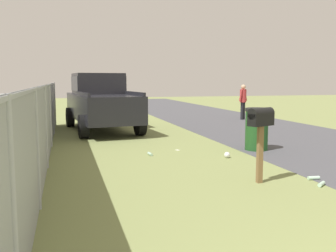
{
  "coord_description": "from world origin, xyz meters",
  "views": [
    {
      "loc": [
        -0.66,
        2.66,
        1.83
      ],
      "look_at": [
        5.59,
        0.95,
        1.04
      ],
      "focal_mm": 40.39,
      "sensor_mm": 36.0,
      "label": 1
    }
  ],
  "objects_px": {
    "pickup_truck": "(101,100)",
    "trash_bin": "(257,129)",
    "pedestrian": "(243,99)",
    "mailbox": "(261,123)"
  },
  "relations": [
    {
      "from": "mailbox",
      "to": "trash_bin",
      "type": "xyz_separation_m",
      "value": [
        2.93,
        -1.52,
        -0.52
      ]
    },
    {
      "from": "trash_bin",
      "to": "pedestrian",
      "type": "distance_m",
      "value": 7.92
    },
    {
      "from": "pickup_truck",
      "to": "trash_bin",
      "type": "bearing_deg",
      "value": -151.26
    },
    {
      "from": "trash_bin",
      "to": "pedestrian",
      "type": "bearing_deg",
      "value": -23.86
    },
    {
      "from": "pickup_truck",
      "to": "trash_bin",
      "type": "distance_m",
      "value": 6.27
    },
    {
      "from": "pickup_truck",
      "to": "pedestrian",
      "type": "bearing_deg",
      "value": -78.91
    },
    {
      "from": "mailbox",
      "to": "trash_bin",
      "type": "bearing_deg",
      "value": -49.17
    },
    {
      "from": "pickup_truck",
      "to": "pedestrian",
      "type": "height_order",
      "value": "pickup_truck"
    },
    {
      "from": "pickup_truck",
      "to": "trash_bin",
      "type": "xyz_separation_m",
      "value": [
        -5.12,
        -3.58,
        -0.54
      ]
    },
    {
      "from": "trash_bin",
      "to": "pedestrian",
      "type": "height_order",
      "value": "pedestrian"
    }
  ]
}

